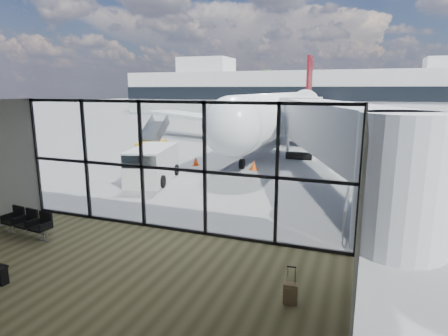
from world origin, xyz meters
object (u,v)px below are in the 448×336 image
Objects in this scene: seating_row at (29,221)px; mobile_stairs at (152,145)px; backpack at (0,275)px; service_van at (152,164)px; belt_loader at (255,133)px; suitcase at (290,293)px; airliner at (286,112)px.

mobile_stairs is at bearing 113.50° from seating_row.
seating_row is at bearing 127.79° from backpack.
backpack is 20.58m from mobile_stairs.
seating_row is at bearing -102.67° from service_van.
belt_loader reaches higher than seating_row.
suitcase is at bearing 15.27° from backpack.
backpack is at bearing -93.02° from airliner.
seating_row is 3.96× the size of backpack.
belt_loader is at bearing 74.89° from service_van.
seating_row is 3.40m from backpack.
mobile_stairs is at bearing 112.19° from backpack.
airliner reaches higher than belt_loader.
mobile_stairs is at bearing 107.75° from service_van.
mobile_stairs is (-5.09, 8.49, -0.40)m from service_van.
seating_row reaches higher than backpack.
mobile_stairs is (-8.63, -9.50, -2.19)m from airliner.
airliner is at bearing -2.85° from belt_loader.
service_van is at bearing -101.22° from airliner.
service_van is at bearing -63.82° from mobile_stairs.
service_van is (-0.08, 8.06, 0.44)m from seating_row.
service_van is (-9.11, 9.12, 0.67)m from suitcase.
service_van is (-3.54, -17.99, -1.79)m from airliner.
backpack is 0.11× the size of service_van.
suitcase is 12.91m from service_van.
mobile_stairs is (-5.17, 16.55, 0.04)m from seating_row.
belt_loader is at bearing 95.00° from seating_row.
airliner reaches higher than service_van.
airliner is 8.48× the size of belt_loader.
backpack is at bearing -172.92° from suitcase.
belt_loader is at bearing 176.68° from airliner.
belt_loader is (0.53, 26.22, 0.14)m from seating_row.
backpack is 7.24m from suitcase.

